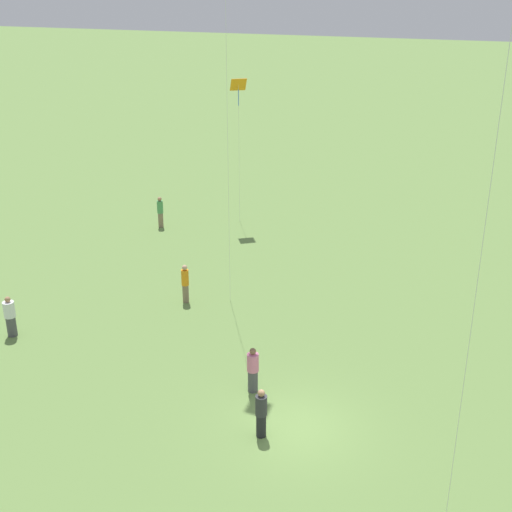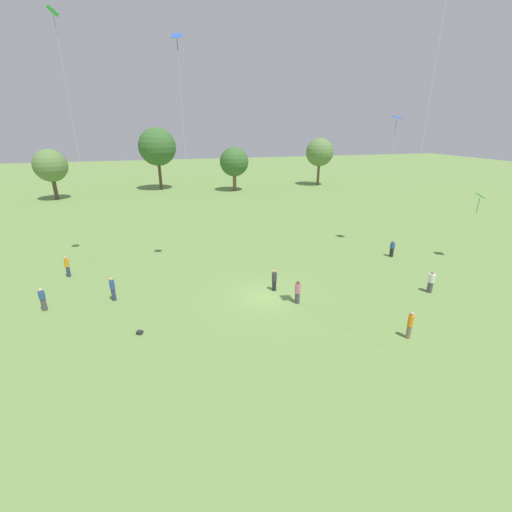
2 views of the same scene
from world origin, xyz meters
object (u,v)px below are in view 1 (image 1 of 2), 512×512
person_3 (253,370)px  kite_4 (238,89)px  person_4 (261,413)px  person_5 (160,212)px  person_7 (10,317)px  person_0 (185,283)px

person_3 → kite_4: (5.78, -16.89, 6.88)m
person_4 → person_5: bearing=-68.1°
person_4 → person_7: 12.33m
person_3 → person_7: bearing=-79.0°
person_4 → person_5: (10.90, -17.12, 0.03)m
person_0 → person_3: 7.83m
person_7 → person_0: bearing=39.7°
person_0 → kite_4: bearing=-134.1°
person_4 → person_5: person_5 is taller
person_0 → person_3: (-4.97, 6.04, -0.06)m
person_0 → person_7: 7.62m
person_5 → person_7: bearing=64.6°
person_0 → person_4: 10.37m
person_4 → kite_4: size_ratio=0.21×
person_3 → person_7: 10.86m
person_3 → person_4: (-1.00, 2.44, 0.01)m
person_7 → kite_4: kite_4 is taller
person_0 → person_3: size_ratio=1.03×
person_4 → person_7: person_7 is taller
person_7 → person_5: bearing=85.8°
person_5 → person_7: (0.91, 13.55, -0.05)m
person_4 → person_5: 20.30m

